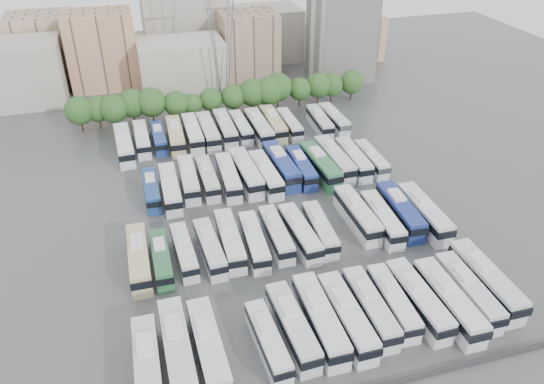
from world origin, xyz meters
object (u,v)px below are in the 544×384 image
object	(u,v)px
bus_r1_s3	(210,248)
bus_r2_s6	(246,172)
bus_r2_s2	(170,188)
bus_r2_s9	(301,167)
bus_r0_s1	(177,349)
bus_r3_s6	(225,128)
bus_r2_s4	(208,178)
electricity_pylon	(220,20)
bus_r3_s7	(241,127)
bus_r3_s8	(259,128)
bus_r3_s2	(159,138)
bus_r3_s13	(334,119)
bus_r0_s12	(468,291)
bus_r1_s12	(400,211)
bus_r1_s8	(320,229)
bus_r1_s13	(424,213)
bus_r1_s2	(184,251)
bus_r1_s4	(230,240)
bus_r0_s9	(393,302)
bus_r3_s1	(142,139)
bus_r3_s4	(193,133)
bus_r3_s0	(124,145)
bus_r3_s5	(208,131)
bus_r0_s7	(347,317)
bus_r2_s3	(189,179)
bus_r1_s5	(254,241)
bus_r2_s1	(152,190)
bus_r2_s10	(320,165)
bus_r0_s2	(209,347)
bus_r1_s0	(139,258)
bus_r0_s6	(320,319)
bus_r0_s5	(292,326)
bus_r1_s11	(382,219)
bus_r2_s11	(334,159)
bus_r2_s8	(281,165)
bus_r0_s4	(268,341)
bus_r0_s10	(418,300)
bus_r1_s7	(300,233)
bus_r0_s8	(370,307)
bus_r0_s11	(448,301)
bus_r1_s10	(357,214)
bus_r2_s12	(353,159)
bus_r3_s3	(175,136)
bus_r3_s12	(320,121)
bus_r1_s6	(276,234)
bus_r0_s0	(148,367)

from	to	relation	value
bus_r1_s3	bus_r2_s6	xyz separation A→B (m)	(9.79, 18.83, 0.31)
bus_r2_s2	bus_r2_s9	distance (m)	23.16
bus_r0_s1	bus_r3_s6	xyz separation A→B (m)	(16.68, 54.75, -0.04)
bus_r2_s4	electricity_pylon	bearing A→B (deg)	74.29
bus_r3_s7	bus_r3_s8	world-z (taller)	bus_r3_s8
bus_r3_s2	bus_r3_s13	size ratio (longest dim) A/B	0.91
bus_r0_s12	bus_r1_s12	bearing A→B (deg)	90.35
bus_r1_s8	bus_r1_s13	xyz separation A→B (m)	(16.67, -0.68, 0.29)
bus_r1_s2	bus_r1_s4	xyz separation A→B (m)	(6.60, 0.42, 0.22)
bus_r0_s9	bus_r3_s1	distance (m)	60.43
bus_r2_s2	bus_r3_s4	size ratio (longest dim) A/B	0.97
bus_r3_s0	bus_r3_s5	bearing A→B (deg)	3.19
bus_r3_s1	bus_r3_s6	xyz separation A→B (m)	(16.59, -0.01, 0.17)
bus_r0_s7	bus_r2_s3	xyz separation A→B (m)	(-13.34, 37.33, -0.10)
bus_r2_s2	bus_r1_s5	bearing A→B (deg)	-59.95
bus_r2_s1	bus_r2_s10	world-z (taller)	bus_r2_s10
bus_r0_s2	bus_r1_s5	world-z (taller)	bus_r0_s2
bus_r3_s4	bus_r1_s0	bearing A→B (deg)	-109.00
bus_r2_s2	bus_r2_s6	xyz separation A→B (m)	(13.27, 1.54, 0.11)
electricity_pylon	bus_r3_s5	distance (m)	26.59
bus_r1_s8	bus_r3_s0	size ratio (longest dim) A/B	0.85
bus_r0_s9	bus_r2_s4	xyz separation A→B (m)	(-16.70, 35.94, 0.02)
bus_r0_s9	bus_r3_s13	size ratio (longest dim) A/B	0.97
bus_r0_s6	bus_r2_s6	bearing A→B (deg)	90.63
bus_r0_s5	bus_r1_s11	distance (m)	26.11
bus_r2_s11	bus_r0_s6	bearing A→B (deg)	-115.26
bus_r1_s13	bus_r2_s11	bearing A→B (deg)	110.17
bus_r3_s7	bus_r2_s8	bearing A→B (deg)	-81.40
bus_r0_s4	bus_r0_s10	xyz separation A→B (m)	(19.52, 1.08, 0.26)
bus_r1_s7	bus_r0_s1	bearing A→B (deg)	-142.46
bus_r0_s8	bus_r3_s8	distance (m)	52.76
bus_r1_s3	bus_r2_s6	world-z (taller)	bus_r2_s6
bus_r1_s5	bus_r1_s13	bearing A→B (deg)	1.64
bus_r0_s11	bus_r2_s10	bearing A→B (deg)	95.29
bus_r3_s2	bus_r3_s0	bearing A→B (deg)	-163.09
bus_r1_s0	bus_r1_s10	xyz separation A→B (m)	(32.88, 1.57, 0.03)
electricity_pylon	bus_r3_s6	size ratio (longest dim) A/B	2.60
bus_r1_s10	bus_r2_s12	xyz separation A→B (m)	(6.55, 16.65, -0.04)
bus_r0_s9	bus_r1_s3	world-z (taller)	bus_r0_s9
bus_r0_s9	bus_r1_s5	xyz separation A→B (m)	(-13.42, 16.48, 0.03)
bus_r1_s3	bus_r3_s3	xyz separation A→B (m)	(-0.16, 36.86, 0.24)
bus_r3_s12	bus_r2_s9	bearing A→B (deg)	-116.88
bus_r1_s5	bus_r3_s1	world-z (taller)	bus_r3_s1
bus_r1_s6	bus_r1_s11	world-z (taller)	bus_r1_s11
bus_r1_s11	bus_r2_s3	xyz separation A→B (m)	(-26.42, 19.88, 0.02)
bus_r2_s12	bus_r3_s6	bearing A→B (deg)	137.27
bus_r0_s0	bus_r0_s7	distance (m)	23.35
bus_r0_s12	bus_r1_s7	bearing A→B (deg)	134.11
bus_r2_s12	bus_r0_s5	bearing A→B (deg)	-121.45
bus_r2_s4	bus_r3_s1	world-z (taller)	bus_r3_s1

